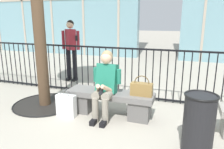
{
  "coord_description": "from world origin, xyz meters",
  "views": [
    {
      "loc": [
        1.28,
        -3.57,
        1.74
      ],
      "look_at": [
        0.0,
        0.1,
        0.75
      ],
      "focal_mm": 35.04,
      "sensor_mm": 36.0,
      "label": 1
    }
  ],
  "objects_px": {
    "stone_bench": "(110,101)",
    "bystander_at_railing": "(71,46)",
    "handbag_on_bench": "(142,89)",
    "shopping_bag": "(66,105)",
    "seated_person_with_phone": "(105,83)",
    "trash_can": "(199,123)"
  },
  "relations": [
    {
      "from": "stone_bench",
      "to": "bystander_at_railing",
      "type": "xyz_separation_m",
      "value": [
        -1.86,
        1.88,
        0.73
      ]
    },
    {
      "from": "handbag_on_bench",
      "to": "bystander_at_railing",
      "type": "height_order",
      "value": "bystander_at_railing"
    },
    {
      "from": "handbag_on_bench",
      "to": "shopping_bag",
      "type": "relative_size",
      "value": 0.73
    },
    {
      "from": "seated_person_with_phone",
      "to": "handbag_on_bench",
      "type": "bearing_deg",
      "value": 10.74
    },
    {
      "from": "shopping_bag",
      "to": "trash_can",
      "type": "relative_size",
      "value": 0.64
    },
    {
      "from": "handbag_on_bench",
      "to": "bystander_at_railing",
      "type": "xyz_separation_m",
      "value": [
        -2.44,
        1.89,
        0.43
      ]
    },
    {
      "from": "shopping_bag",
      "to": "trash_can",
      "type": "bearing_deg",
      "value": -9.86
    },
    {
      "from": "seated_person_with_phone",
      "to": "trash_can",
      "type": "height_order",
      "value": "seated_person_with_phone"
    },
    {
      "from": "seated_person_with_phone",
      "to": "handbag_on_bench",
      "type": "height_order",
      "value": "seated_person_with_phone"
    },
    {
      "from": "stone_bench",
      "to": "bystander_at_railing",
      "type": "distance_m",
      "value": 2.75
    },
    {
      "from": "seated_person_with_phone",
      "to": "trash_can",
      "type": "distance_m",
      "value": 1.67
    },
    {
      "from": "bystander_at_railing",
      "to": "seated_person_with_phone",
      "type": "bearing_deg",
      "value": -48.01
    },
    {
      "from": "handbag_on_bench",
      "to": "stone_bench",
      "type": "bearing_deg",
      "value": 179.01
    },
    {
      "from": "stone_bench",
      "to": "trash_can",
      "type": "relative_size",
      "value": 1.96
    },
    {
      "from": "seated_person_with_phone",
      "to": "trash_can",
      "type": "relative_size",
      "value": 1.49
    },
    {
      "from": "stone_bench",
      "to": "seated_person_with_phone",
      "type": "xyz_separation_m",
      "value": [
        -0.05,
        -0.13,
        0.38
      ]
    },
    {
      "from": "seated_person_with_phone",
      "to": "bystander_at_railing",
      "type": "relative_size",
      "value": 0.71
    },
    {
      "from": "stone_bench",
      "to": "shopping_bag",
      "type": "relative_size",
      "value": 3.09
    },
    {
      "from": "handbag_on_bench",
      "to": "bystander_at_railing",
      "type": "distance_m",
      "value": 3.12
    },
    {
      "from": "bystander_at_railing",
      "to": "shopping_bag",
      "type": "bearing_deg",
      "value": -63.09
    },
    {
      "from": "stone_bench",
      "to": "bystander_at_railing",
      "type": "bearing_deg",
      "value": 134.59
    },
    {
      "from": "shopping_bag",
      "to": "trash_can",
      "type": "distance_m",
      "value": 2.27
    }
  ]
}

